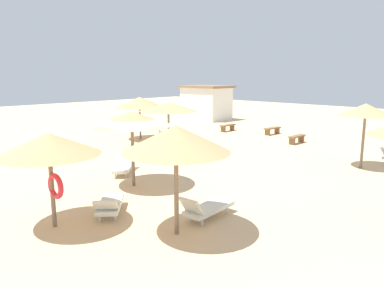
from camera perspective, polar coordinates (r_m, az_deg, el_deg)
The scene contains 15 objects.
ground_plane at distance 13.74m, azimuth -8.78°, elevation -6.62°, with size 80.00×80.00×0.00m, color #DBBA8C.
parasol_0 at distance 9.04m, azimuth -2.54°, elevation 0.79°, with size 2.74×2.74×2.86m.
parasol_1 at distance 17.48m, azimuth 25.58°, elevation 4.83°, with size 2.22×2.22×2.87m.
parasol_3 at distance 13.32m, azimuth -9.43°, elevation 3.93°, with size 2.90×2.90×2.80m.
parasol_4 at distance 10.25m, azimuth -21.51°, elevation -0.14°, with size 2.69×2.69×2.59m.
parasol_5 at distance 23.30m, azimuth -8.21°, elevation 6.50°, with size 3.17×3.17×2.70m.
parasol_7 at distance 20.13m, azimuth -3.73°, elevation 5.79°, with size 3.19×3.19×2.56m.
lounger_0 at distance 10.61m, azimuth 2.26°, elevation -9.96°, with size 0.76×1.88×0.81m.
lounger_3 at distance 15.62m, azimuth -10.67°, elevation -3.35°, with size 1.80×1.79×0.70m.
lounger_4 at distance 11.16m, azimuth -12.79°, elevation -9.20°, with size 1.83×1.73×0.73m.
lounger_5 at distance 23.10m, azimuth -4.52°, elevation 1.41°, with size 1.85×1.66×0.78m.
bench_0 at distance 22.76m, azimuth 16.11°, elevation 0.94°, with size 0.41×1.50×0.49m.
bench_1 at distance 25.79m, azimuth 12.49°, elevation 2.23°, with size 0.51×1.53×0.49m.
bench_2 at distance 26.78m, azimuth 5.62°, elevation 2.74°, with size 0.46×1.52×0.49m.
beach_cabana at distance 33.62m, azimuth 2.22°, elevation 6.54°, with size 4.40×3.23×3.11m.
Camera 1 is at (10.48, -7.88, 4.09)m, focal length 34.03 mm.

